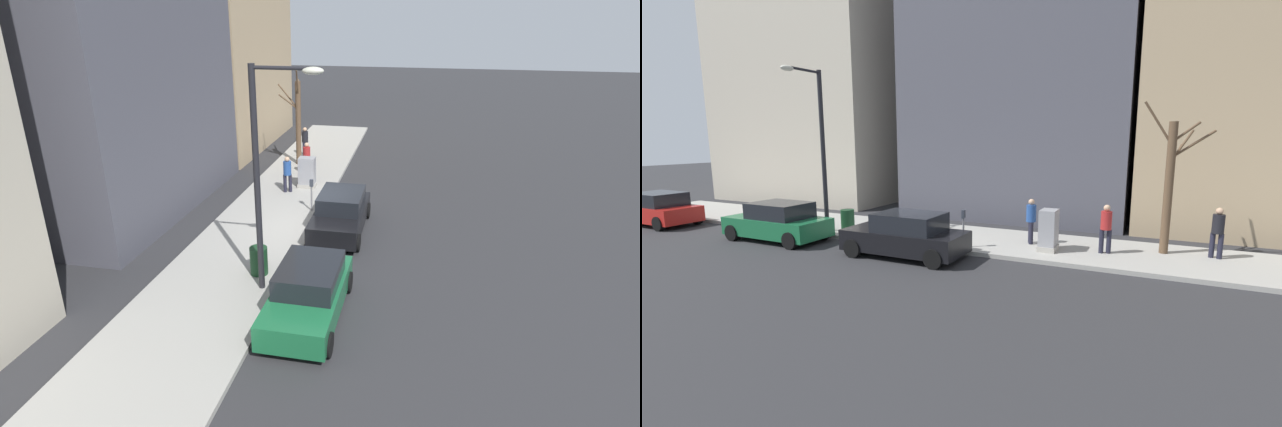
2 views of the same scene
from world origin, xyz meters
The scene contains 12 objects.
ground_plane centered at (0.00, 0.00, 0.00)m, with size 120.00×120.00×0.00m, color #2B2B2D.
sidewalk centered at (2.00, 0.00, 0.07)m, with size 4.00×36.00×0.15m, color #9E9B93.
parked_car_black centered at (-1.01, -0.32, 0.74)m, with size 1.93×4.20×1.52m.
parked_car_green centered at (-1.11, 5.54, 0.74)m, with size 1.95×4.21×1.52m.
parking_meter centered at (0.45, -1.78, 0.98)m, with size 0.14×0.10×1.35m.
utility_box centered at (1.30, -4.63, 0.85)m, with size 0.83×0.61×1.43m.
streetlamp centered at (0.28, 4.58, 4.02)m, with size 1.97×0.32×6.50m.
bare_tree centered at (2.64, -8.29, 2.53)m, with size 1.47×2.19×5.03m.
trash_bin centered at (0.90, 3.78, 0.60)m, with size 0.56×0.56×0.90m, color #14381E.
pedestrian_near_meter centered at (2.62, -9.79, 1.09)m, with size 0.36×0.39×1.66m.
pedestrian_midblock centered at (1.74, -6.46, 1.09)m, with size 0.36×0.39×1.66m.
pedestrian_far_corner centered at (2.02, -3.80, 1.09)m, with size 0.38×0.36×1.66m.
Camera 1 is at (-3.81, 17.02, 7.90)m, focal length 28.00 mm.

